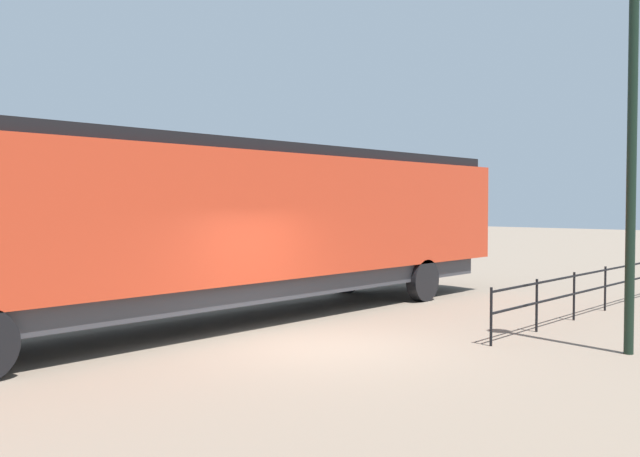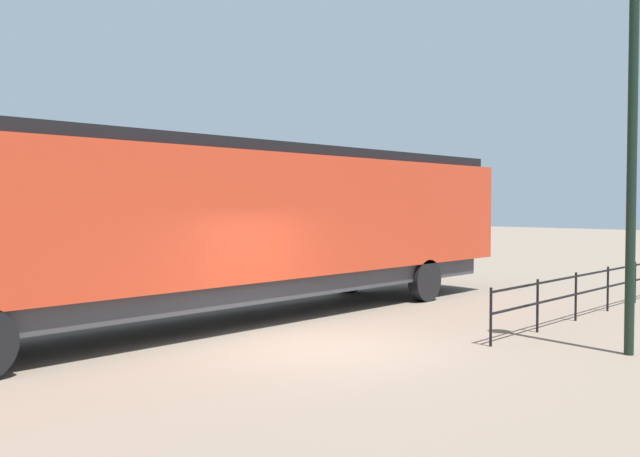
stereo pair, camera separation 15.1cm
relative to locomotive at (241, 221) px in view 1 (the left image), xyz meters
name	(u,v)px [view 1 (the left image)]	position (x,y,z in m)	size (l,w,h in m)	color
ground_plane	(322,347)	(3.28, -0.99, -2.19)	(120.00, 120.00, 0.00)	#756656
locomotive	(241,221)	(0.00, 0.00, 0.00)	(2.93, 17.62, 3.85)	red
lamp_post	(633,88)	(7.53, 2.13, 2.33)	(0.45, 0.45, 6.98)	black
platform_fence	(605,282)	(5.46, 6.73, -1.49)	(0.05, 11.20, 1.06)	black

